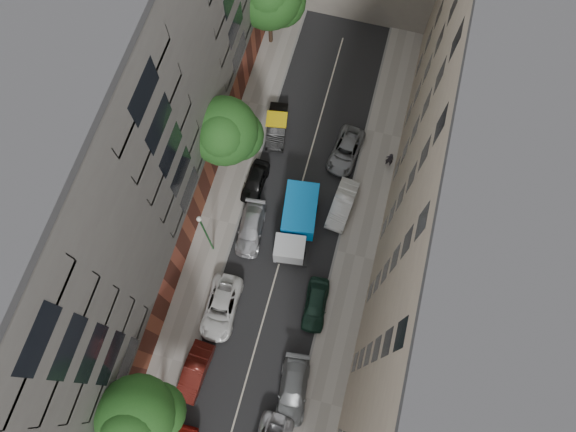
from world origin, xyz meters
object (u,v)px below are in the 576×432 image
(tarp_truck, at_px, (297,222))
(car_right_2, at_px, (316,305))
(car_left_4, at_px, (255,181))
(tree_near, at_px, (138,417))
(car_left_2, at_px, (221,308))
(tree_mid, at_px, (225,134))
(car_left_5, at_px, (277,126))
(car_right_1, at_px, (293,390))
(car_right_4, at_px, (346,151))
(car_left_1, at_px, (195,372))
(car_right_3, at_px, (342,204))
(car_left_3, at_px, (251,229))
(pedestrian, at_px, (390,159))
(lamp_post, at_px, (205,231))

(tarp_truck, relative_size, car_right_2, 1.53)
(car_left_4, distance_m, tree_near, 19.33)
(car_left_2, relative_size, tree_mid, 0.63)
(car_left_5, relative_size, car_right_1, 0.89)
(car_left_5, relative_size, tree_mid, 0.55)
(tree_mid, bearing_deg, car_right_2, -45.25)
(car_right_2, xyz_separation_m, car_right_4, (-0.67, 12.91, -0.06))
(car_right_2, distance_m, car_right_4, 12.93)
(tree_near, bearing_deg, car_right_2, 50.07)
(tarp_truck, relative_size, car_left_1, 1.47)
(tree_near, bearing_deg, car_left_5, 85.75)
(tree_near, bearing_deg, tree_mid, 92.69)
(car_right_3, xyz_separation_m, tree_near, (-8.61, -18.34, 5.38))
(tree_mid, bearing_deg, car_left_1, -81.85)
(tarp_truck, relative_size, tree_mid, 0.79)
(car_left_4, bearing_deg, car_right_1, -61.90)
(car_left_5, bearing_deg, car_left_2, -99.31)
(car_left_1, relative_size, car_left_2, 0.85)
(car_left_1, height_order, car_right_2, car_left_1)
(car_left_1, xyz_separation_m, car_left_2, (0.42, 4.78, -0.01))
(car_left_1, relative_size, car_right_4, 0.93)
(tarp_truck, bearing_deg, car_left_3, -168.64)
(pedestrian, bearing_deg, car_left_1, 63.89)
(car_left_4, distance_m, car_right_3, 7.20)
(car_right_3, bearing_deg, car_left_2, -118.03)
(tarp_truck, distance_m, car_left_1, 13.07)
(car_left_1, bearing_deg, car_left_5, 92.33)
(car_right_1, bearing_deg, pedestrian, 74.62)
(car_left_1, height_order, car_right_1, car_right_1)
(car_left_4, height_order, tree_mid, tree_mid)
(tree_mid, xyz_separation_m, lamp_post, (0.70, -7.22, -0.97))
(car_left_2, bearing_deg, lamp_post, 112.99)
(tree_near, bearing_deg, car_left_2, 77.28)
(car_left_2, height_order, tree_near, tree_near)
(car_left_2, height_order, pedestrian, pedestrian)
(tree_near, bearing_deg, car_left_4, 85.64)
(car_left_5, xyz_separation_m, car_right_2, (6.72, -13.60, -0.02))
(car_right_3, bearing_deg, lamp_post, -140.57)
(tarp_truck, height_order, car_left_1, tarp_truck)
(tree_near, bearing_deg, lamp_post, 91.02)
(car_left_3, bearing_deg, car_left_4, 95.93)
(car_right_2, bearing_deg, car_right_1, -94.92)
(lamp_post, height_order, pedestrian, lamp_post)
(tarp_truck, distance_m, car_left_3, 3.69)
(tarp_truck, distance_m, car_left_5, 8.96)
(tarp_truck, relative_size, lamp_post, 0.91)
(car_left_4, xyz_separation_m, tree_mid, (-2.33, 1.14, 4.69))
(tarp_truck, height_order, car_right_4, tarp_truck)
(car_left_3, bearing_deg, car_right_2, -40.57)
(pedestrian, bearing_deg, car_left_2, 58.09)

